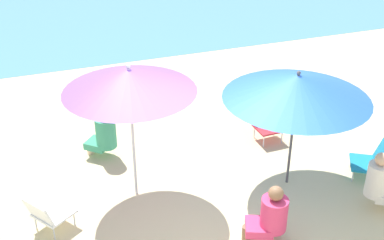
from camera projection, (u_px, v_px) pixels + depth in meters
ground_plane at (226, 235)px, 6.84m from camera, size 40.00×40.00×0.00m
umbrella_blue at (297, 87)px, 7.13m from camera, size 2.13×2.13×1.89m
umbrella_purple at (129, 80)px, 6.76m from camera, size 1.84×1.84×2.11m
beach_chair_a at (47, 213)px, 6.77m from camera, size 0.71×0.69×0.59m
beach_chair_b at (266, 120)px, 8.96m from camera, size 0.46×0.55×0.68m
beach_chair_c at (372, 160)px, 7.91m from camera, size 0.71×0.71×0.60m
person_a at (380, 182)px, 7.14m from camera, size 0.55×0.48×0.93m
person_b at (104, 133)px, 8.34m from camera, size 0.55×0.54×0.94m
person_c at (270, 215)px, 6.55m from camera, size 0.58×0.48×0.88m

